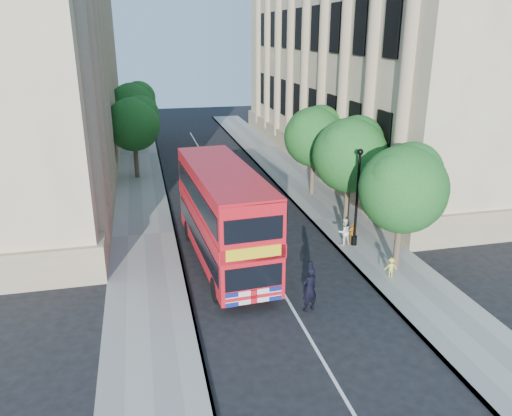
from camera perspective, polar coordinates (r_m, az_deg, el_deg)
ground at (r=20.31m, az=4.83°, el=-12.43°), size 120.00×120.00×0.00m
pavement_right at (r=30.58m, az=9.38°, el=-1.21°), size 3.50×80.00×0.12m
pavement_left at (r=28.42m, az=-12.65°, el=-3.06°), size 3.50×80.00×0.12m
building_right at (r=44.79m, az=12.96°, el=16.77°), size 12.00×38.00×18.00m
building_left at (r=41.23m, az=-25.70°, el=15.23°), size 12.00×38.00×18.00m
tree_right_near at (r=23.39m, az=16.57°, el=2.60°), size 4.00×4.00×6.08m
tree_right_mid at (r=28.52m, az=10.76°, el=6.41°), size 4.20×4.20×6.37m
tree_right_far at (r=34.00m, az=6.70°, el=8.46°), size 4.00×4.00×6.15m
tree_left_far at (r=38.90m, az=-13.83°, el=9.61°), size 4.00×4.00×6.30m
tree_left_back at (r=46.78m, az=-13.88°, el=11.50°), size 4.20×4.20×6.65m
lamp_post at (r=26.04m, az=11.44°, el=0.69°), size 0.32×0.32×5.16m
double_decker_bus at (r=23.79m, az=-3.74°, el=-0.59°), size 3.31×10.23×4.66m
box_van at (r=28.60m, az=-4.97°, el=0.69°), size 2.29×5.54×3.17m
police_constable at (r=20.37m, az=6.13°, el=-9.21°), size 0.83×0.69×1.94m
woman_pedestrian at (r=26.52m, az=10.03°, el=-2.69°), size 0.79×0.67×1.46m
child_a at (r=26.82m, az=10.99°, el=-2.88°), size 0.67×0.30×1.12m
child_b at (r=23.71m, az=15.16°, el=-6.55°), size 0.66×0.46×0.93m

